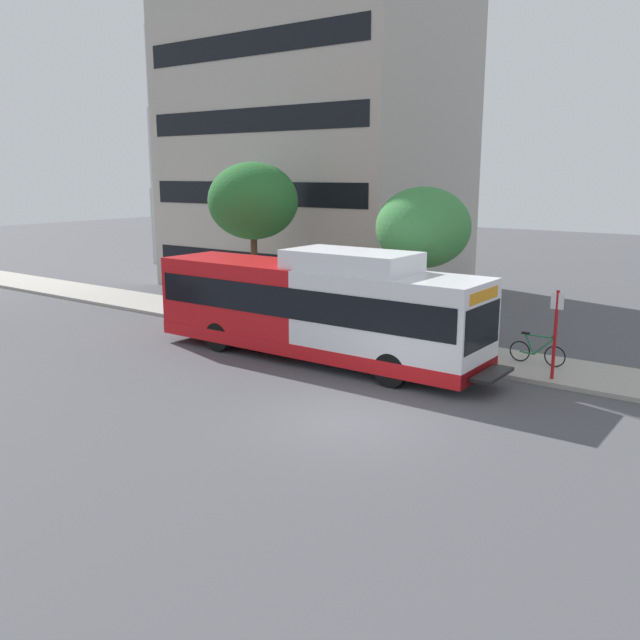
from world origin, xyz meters
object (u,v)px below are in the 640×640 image
at_px(bus_stop_sign_pole, 556,328).
at_px(bicycle_parked, 537,351).
at_px(transit_bus, 315,308).
at_px(street_tree_mid_block, 253,201).
at_px(street_tree_near_stop, 423,228).

relative_size(bus_stop_sign_pole, bicycle_parked, 1.48).
height_order(transit_bus, street_tree_mid_block, street_tree_mid_block).
height_order(transit_bus, bicycle_parked, transit_bus).
bearing_deg(street_tree_mid_block, transit_bus, -122.90).
xyz_separation_m(bus_stop_sign_pole, street_tree_near_stop, (1.71, 5.21, 2.49)).
height_order(bus_stop_sign_pole, street_tree_near_stop, street_tree_near_stop).
bearing_deg(transit_bus, bicycle_parked, -62.96).
distance_m(transit_bus, bicycle_parked, 7.10).
relative_size(transit_bus, bus_stop_sign_pole, 4.71).
xyz_separation_m(bus_stop_sign_pole, bicycle_parked, (1.28, 0.88, -1.09)).
bearing_deg(transit_bus, street_tree_mid_block, 57.10).
height_order(bus_stop_sign_pole, bicycle_parked, bus_stop_sign_pole).
xyz_separation_m(bicycle_parked, street_tree_mid_block, (0.76, 12.35, 4.28)).
height_order(transit_bus, bus_stop_sign_pole, transit_bus).
distance_m(transit_bus, street_tree_near_stop, 4.76).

